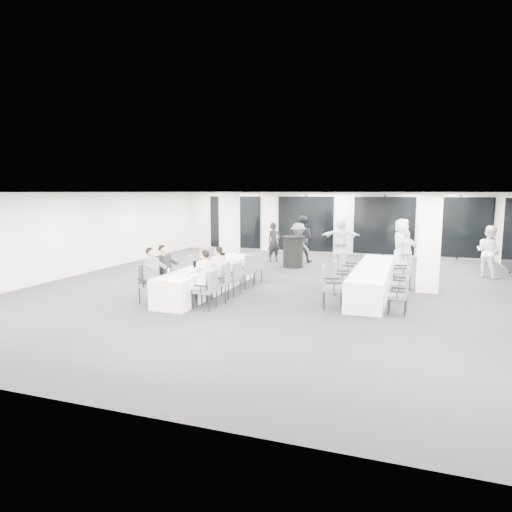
{
  "coord_description": "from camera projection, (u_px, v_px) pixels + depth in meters",
  "views": [
    {
      "loc": [
        3.85,
        -12.64,
        2.81
      ],
      "look_at": [
        -0.54,
        -0.2,
        0.95
      ],
      "focal_mm": 32.0,
      "sensor_mm": 36.0,
      "label": 1
    }
  ],
  "objects": [
    {
      "name": "chair_main_right_near",
      "position": [
        208.0,
        287.0,
        10.95
      ],
      "size": [
        0.48,
        0.54,
        0.94
      ],
      "rotation": [
        0.0,
        0.0,
        1.56
      ],
      "color": "#515359",
      "rests_on": "floor"
    },
    {
      "name": "chair_main_left_far",
      "position": [
        208.0,
        262.0,
        14.74
      ],
      "size": [
        0.6,
        0.63,
        0.99
      ],
      "rotation": [
        0.0,
        0.0,
        -1.79
      ],
      "color": "#515359",
      "rests_on": "floor"
    },
    {
      "name": "plate_b",
      "position": [
        188.0,
        275.0,
        11.32
      ],
      "size": [
        0.22,
        0.22,
        0.03
      ],
      "color": "white",
      "rests_on": "banquet_table_main"
    },
    {
      "name": "chair_side_right_near",
      "position": [
        401.0,
        293.0,
        10.49
      ],
      "size": [
        0.46,
        0.51,
        0.88
      ],
      "rotation": [
        0.0,
        0.0,
        1.52
      ],
      "color": "#515359",
      "rests_on": "floor"
    },
    {
      "name": "water_bottle_c",
      "position": [
        238.0,
        252.0,
        14.96
      ],
      "size": [
        0.06,
        0.06,
        0.19
      ],
      "primitive_type": "cylinder",
      "color": "silver",
      "rests_on": "banquet_table_main"
    },
    {
      "name": "plate_c",
      "position": [
        207.0,
        267.0,
        12.59
      ],
      "size": [
        0.2,
        0.2,
        0.03
      ],
      "color": "white",
      "rests_on": "banquet_table_main"
    },
    {
      "name": "seated_guest_b",
      "position": [
        166.0,
        269.0,
        11.96
      ],
      "size": [
        0.5,
        0.38,
        1.44
      ],
      "rotation": [
        0.0,
        0.0,
        -1.57
      ],
      "color": "black",
      "rests_on": "floor"
    },
    {
      "name": "ice_bucket_far",
      "position": [
        222.0,
        256.0,
        13.87
      ],
      "size": [
        0.21,
        0.21,
        0.24
      ],
      "primitive_type": "cylinder",
      "color": "black",
      "rests_on": "banquet_table_main"
    },
    {
      "name": "chair_side_right_far",
      "position": [
        405.0,
        270.0,
        13.29
      ],
      "size": [
        0.56,
        0.6,
        0.98
      ],
      "rotation": [
        0.0,
        0.0,
        1.72
      ],
      "color": "#515359",
      "rests_on": "floor"
    },
    {
      "name": "standing_guest_f",
      "position": [
        341.0,
        234.0,
        19.79
      ],
      "size": [
        1.89,
        0.94,
        1.97
      ],
      "primitive_type": "imported",
      "rotation": [
        0.0,
        0.0,
        3.28
      ],
      "color": "white",
      "rests_on": "floor"
    },
    {
      "name": "water_bottle_a",
      "position": [
        169.0,
        273.0,
        11.13
      ],
      "size": [
        0.07,
        0.07,
        0.21
      ],
      "primitive_type": "cylinder",
      "color": "silver",
      "rests_on": "banquet_table_main"
    },
    {
      "name": "chair_main_right_fourth",
      "position": [
        246.0,
        269.0,
        13.33
      ],
      "size": [
        0.62,
        0.65,
        1.02
      ],
      "rotation": [
        0.0,
        0.0,
        1.32
      ],
      "color": "#515359",
      "rests_on": "floor"
    },
    {
      "name": "seated_guest_c",
      "position": [
        202.0,
        276.0,
        10.97
      ],
      "size": [
        0.5,
        0.38,
        1.44
      ],
      "rotation": [
        0.0,
        0.0,
        1.57
      ],
      "color": "white",
      "rests_on": "floor"
    },
    {
      "name": "standing_guest_a",
      "position": [
        274.0,
        240.0,
        18.42
      ],
      "size": [
        0.83,
        0.83,
        1.79
      ],
      "primitive_type": "imported",
      "rotation": [
        0.0,
        0.0,
        0.8
      ],
      "color": "black",
      "rests_on": "floor"
    },
    {
      "name": "banquet_table_main",
      "position": [
        210.0,
        278.0,
        12.99
      ],
      "size": [
        0.9,
        5.0,
        0.75
      ],
      "primitive_type": "cube",
      "color": "white",
      "rests_on": "floor"
    },
    {
      "name": "seated_guest_d",
      "position": [
        216.0,
        270.0,
        11.71
      ],
      "size": [
        0.5,
        0.38,
        1.44
      ],
      "rotation": [
        0.0,
        0.0,
        1.57
      ],
      "color": "white",
      "rests_on": "floor"
    },
    {
      "name": "seated_guest_a",
      "position": [
        154.0,
        272.0,
        11.4
      ],
      "size": [
        0.5,
        0.38,
        1.44
      ],
      "rotation": [
        0.0,
        0.0,
        -1.57
      ],
      "color": "slate",
      "rests_on": "floor"
    },
    {
      "name": "plate_a",
      "position": [
        184.0,
        272.0,
        11.76
      ],
      "size": [
        0.19,
        0.19,
        0.03
      ],
      "color": "white",
      "rests_on": "banquet_table_main"
    },
    {
      "name": "chair_main_left_mid",
      "position": [
        180.0,
        274.0,
        12.99
      ],
      "size": [
        0.49,
        0.53,
        0.86
      ],
      "rotation": [
        0.0,
        0.0,
        -1.43
      ],
      "color": "#515359",
      "rests_on": "floor"
    },
    {
      "name": "chair_main_right_mid",
      "position": [
        233.0,
        277.0,
        12.45
      ],
      "size": [
        0.51,
        0.55,
        0.9
      ],
      "rotation": [
        0.0,
        0.0,
        1.43
      ],
      "color": "#515359",
      "rests_on": "floor"
    },
    {
      "name": "chair_main_left_near",
      "position": [
        149.0,
        281.0,
        11.51
      ],
      "size": [
        0.61,
        0.64,
        1.0
      ],
      "rotation": [
        0.0,
        0.0,
        -1.82
      ],
      "color": "#515359",
      "rests_on": "floor"
    },
    {
      "name": "chair_main_left_second",
      "position": [
        161.0,
        278.0,
        12.07
      ],
      "size": [
        0.58,
        0.61,
        0.95
      ],
      "rotation": [
        0.0,
        0.0,
        -1.83
      ],
      "color": "#515359",
      "rests_on": "floor"
    },
    {
      "name": "chair_main_right_far",
      "position": [
        255.0,
        266.0,
        14.09
      ],
      "size": [
        0.57,
        0.6,
        0.95
      ],
      "rotation": [
        0.0,
        0.0,
        1.36
      ],
      "color": "#515359",
      "rests_on": "floor"
    },
    {
      "name": "column_right",
      "position": [
        429.0,
        242.0,
        12.81
      ],
      "size": [
        0.6,
        0.6,
        2.8
      ],
      "primitive_type": "cube",
      "color": "white",
      "rests_on": "floor"
    },
    {
      "name": "chair_main_right_second",
      "position": [
        222.0,
        279.0,
        11.71
      ],
      "size": [
        0.61,
        0.64,
        1.02
      ],
      "rotation": [
        0.0,
        0.0,
        1.79
      ],
      "color": "#515359",
      "rests_on": "floor"
    },
    {
      "name": "standing_guest_c",
      "position": [
        298.0,
        241.0,
        17.48
      ],
      "size": [
        1.34,
        1.15,
        1.85
      ],
      "primitive_type": "imported",
      "rotation": [
        0.0,
        0.0,
        2.59
      ],
      "color": "slate",
      "rests_on": "floor"
    },
    {
      "name": "ice_bucket_near",
      "position": [
        197.0,
        265.0,
        12.11
      ],
      "size": [
        0.22,
        0.22,
        0.25
      ],
      "primitive_type": "cylinder",
      "color": "black",
      "rests_on": "banquet_table_main"
    },
    {
      "name": "chair_side_left_far",
      "position": [
        347.0,
        267.0,
        13.76
      ],
      "size": [
        0.53,
        0.58,
        0.99
      ],
      "rotation": [
        0.0,
        0.0,
        -1.63
      ],
      "color": "#515359",
      "rests_on": "floor"
    },
    {
      "name": "column_left",
      "position": [
        230.0,
        230.0,
        17.17
      ],
      "size": [
        0.6,
        0.6,
        2.8
      ],
      "primitive_type": "cube",
      "color": "white",
      "rests_on": "floor"
    },
    {
      "name": "standing_guest_b",
      "position": [
        302.0,
        236.0,
        18.29
      ],
      "size": [
        1.03,
        0.64,
        2.11
      ],
      "primitive_type": "imported",
      "rotation": [
        0.0,
        0.0,
        3.16
      ],
      "color": "black",
      "rests_on": "floor"
    },
    {
      "name": "standing_guest_d",
      "position": [
        407.0,
        249.0,
        15.81
      ],
      "size": [
        1.14,
        0.91,
        1.7
      ],
      "primitive_type": "imported",
      "rotation": [
        0.0,
        0.0,
        3.54
      ],
      "color": "white",
      "rests_on": "floor"
    },
    {
      "name": "chair_side_left_near",
      "position": [
        329.0,
        284.0,
        11.04
      ],
      "size": [
        0.64,
        0.66,
        1.04
      ],
      "rotation": [
        0.0,
        0.0,
        -1.33
      ],
      "color": "#515359",
      "rests_on": "floor"
    },
    {
      "name": "water_bottle_b",
      "position": [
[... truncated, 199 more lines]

